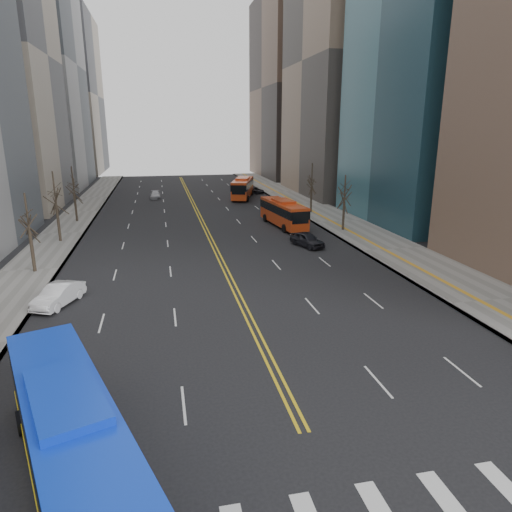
# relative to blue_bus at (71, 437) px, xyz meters

# --- Properties ---
(sidewalk_right) EXTENTS (7.00, 130.00, 0.15)m
(sidewalk_right) POSITION_rel_blue_bus_xyz_m (26.11, 41.00, -1.84)
(sidewalk_right) COLOR slate
(sidewalk_right) RESTS_ON ground
(sidewalk_left) EXTENTS (5.00, 130.00, 0.15)m
(sidewalk_left) POSITION_rel_blue_bus_xyz_m (-7.89, 41.00, -1.84)
(sidewalk_left) COLOR slate
(sidewalk_left) RESTS_ON ground
(centerline) EXTENTS (0.55, 100.00, 0.01)m
(centerline) POSITION_rel_blue_bus_xyz_m (8.61, 51.00, -1.91)
(centerline) COLOR gold
(centerline) RESTS_ON ground
(office_towers) EXTENTS (83.00, 134.00, 58.00)m
(office_towers) POSITION_rel_blue_bus_xyz_m (8.73, 64.51, 22.01)
(office_towers) COLOR gray
(office_towers) RESTS_ON ground
(street_trees) EXTENTS (35.20, 47.20, 7.60)m
(street_trees) POSITION_rel_blue_bus_xyz_m (1.43, 30.55, 2.96)
(street_trees) COLOR #31291E
(street_trees) RESTS_ON ground
(blue_bus) EXTENTS (6.81, 12.77, 3.66)m
(blue_bus) POSITION_rel_blue_bus_xyz_m (0.00, 0.00, 0.00)
(blue_bus) COLOR #0D35CB
(blue_bus) RESTS_ON ground
(red_bus_near) EXTENTS (3.61, 10.71, 3.35)m
(red_bus_near) POSITION_rel_blue_bus_xyz_m (18.27, 39.92, -0.05)
(red_bus_near) COLOR red
(red_bus_near) RESTS_ON ground
(red_bus_far) EXTENTS (5.87, 11.58, 3.59)m
(red_bus_far) POSITION_rel_blue_bus_xyz_m (17.55, 64.16, 0.08)
(red_bus_far) COLOR red
(red_bus_far) RESTS_ON ground
(car_white) EXTENTS (3.22, 4.75, 1.48)m
(car_white) POSITION_rel_blue_bus_xyz_m (-3.89, 17.79, -1.18)
(car_white) COLOR white
(car_white) RESTS_ON ground
(car_dark_mid) EXTENTS (3.11, 4.65, 1.47)m
(car_dark_mid) POSITION_rel_blue_bus_xyz_m (18.07, 29.70, -1.18)
(car_dark_mid) COLOR black
(car_dark_mid) RESTS_ON ground
(car_silver) EXTENTS (1.71, 4.20, 1.22)m
(car_silver) POSITION_rel_blue_bus_xyz_m (2.60, 66.78, -1.31)
(car_silver) COLOR #ADADB2
(car_silver) RESTS_ON ground
(car_dark_far) EXTENTS (2.92, 4.22, 1.07)m
(car_dark_far) POSITION_rel_blue_bus_xyz_m (21.11, 69.70, -1.38)
(car_dark_far) COLOR black
(car_dark_far) RESTS_ON ground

